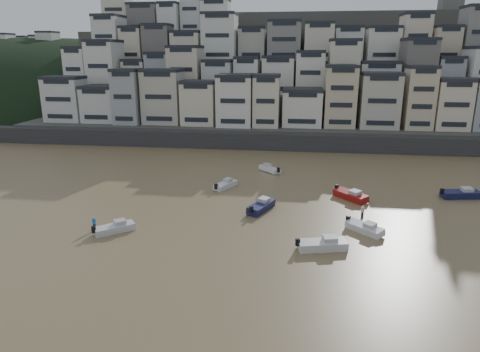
# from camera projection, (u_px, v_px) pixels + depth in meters

# --- Properties ---
(ground) EXTENTS (400.00, 400.00, 0.00)m
(ground) POSITION_uv_depth(u_px,v_px,m) (145.00, 340.00, 31.37)
(ground) COLOR olive
(ground) RESTS_ON ground
(sea_strip) EXTENTS (340.00, 340.00, 0.00)m
(sea_strip) POSITION_uv_depth(u_px,v_px,m) (16.00, 101.00, 183.50)
(sea_strip) COLOR #42575E
(sea_strip) RESTS_ON ground
(harbor_wall) EXTENTS (140.00, 3.00, 3.50)m
(harbor_wall) POSITION_uv_depth(u_px,v_px,m) (294.00, 142.00, 91.43)
(harbor_wall) COLOR #38383A
(harbor_wall) RESTS_ON ground
(hillside) EXTENTS (141.04, 66.00, 50.00)m
(hillside) POSITION_uv_depth(u_px,v_px,m) (314.00, 78.00, 125.56)
(hillside) COLOR #4C4C47
(hillside) RESTS_ON ground
(headland) EXTENTS (216.00, 135.00, 53.33)m
(headland) POSITION_uv_depth(u_px,v_px,m) (34.00, 104.00, 172.04)
(headland) COLOR black
(headland) RESTS_ON ground
(boat_g) EXTENTS (6.17, 2.92, 1.62)m
(boat_g) POSITION_uv_depth(u_px,v_px,m) (461.00, 193.00, 61.58)
(boat_g) COLOR #151742
(boat_g) RESTS_ON ground
(boat_f) EXTENTS (3.69, 5.19, 1.36)m
(boat_f) POSITION_uv_depth(u_px,v_px,m) (225.00, 184.00, 66.16)
(boat_f) COLOR silver
(boat_f) RESTS_ON ground
(boat_j) EXTENTS (4.90, 4.49, 1.37)m
(boat_j) POSITION_uv_depth(u_px,v_px,m) (114.00, 227.00, 49.92)
(boat_j) COLOR silver
(boat_j) RESTS_ON ground
(boat_b) EXTENTS (4.78, 4.74, 1.38)m
(boat_b) POSITION_uv_depth(u_px,v_px,m) (365.00, 227.00, 49.81)
(boat_b) COLOR silver
(boat_b) RESTS_ON ground
(boat_e) EXTENTS (5.29, 5.72, 1.60)m
(boat_e) POSITION_uv_depth(u_px,v_px,m) (351.00, 194.00, 61.01)
(boat_e) COLOR maroon
(boat_e) RESTS_ON ground
(boat_a) EXTENTS (6.01, 3.18, 1.56)m
(boat_a) POSITION_uv_depth(u_px,v_px,m) (323.00, 243.00, 45.44)
(boat_a) COLOR silver
(boat_a) RESTS_ON ground
(boat_c) EXTENTS (3.98, 6.09, 1.58)m
(boat_c) POSITION_uv_depth(u_px,v_px,m) (261.00, 205.00, 56.77)
(boat_c) COLOR #161844
(boat_c) RESTS_ON ground
(boat_h) EXTENTS (4.57, 4.71, 1.35)m
(boat_h) POSITION_uv_depth(u_px,v_px,m) (270.00, 168.00, 75.10)
(boat_h) COLOR silver
(boat_h) RESTS_ON ground
(person_blue) EXTENTS (0.44, 0.44, 1.74)m
(person_blue) POSITION_uv_depth(u_px,v_px,m) (94.00, 224.00, 50.34)
(person_blue) COLOR #185FB5
(person_blue) RESTS_ON ground
(person_pink) EXTENTS (0.44, 0.44, 1.74)m
(person_pink) POSITION_uv_depth(u_px,v_px,m) (362.00, 212.00, 54.03)
(person_pink) COLOR #E8A9A3
(person_pink) RESTS_ON ground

